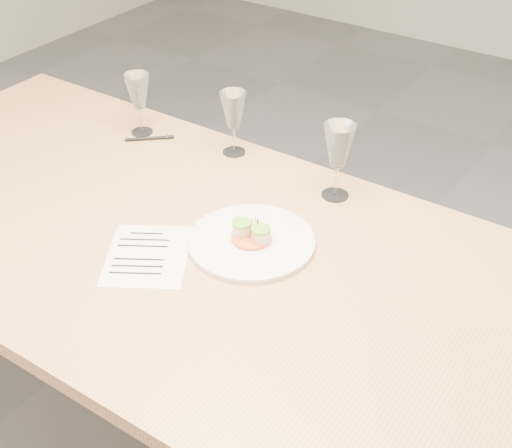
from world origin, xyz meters
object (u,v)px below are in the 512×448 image
Objects in this scene: dinner_plate at (252,241)px; wine_glass_1 at (233,111)px; ballpoint_pen at (150,138)px; wine_glass_0 at (138,93)px; dining_table at (225,278)px; wine_glass_2 at (339,147)px; recipe_sheet at (147,255)px.

wine_glass_1 is (-0.30, 0.35, 0.12)m from dinner_plate.
ballpoint_pen is 0.61× the size of wine_glass_0.
wine_glass_0 is at bearing -169.20° from wine_glass_1.
dining_table is 11.27× the size of wine_glass_2.
recipe_sheet is 2.61× the size of ballpoint_pen.
dinner_plate is 0.48m from wine_glass_1.
wine_glass_0 is 0.91× the size of wine_glass_2.
wine_glass_2 is (0.24, 0.49, 0.15)m from recipe_sheet.
wine_glass_1 is at bearing 123.15° from dining_table.
wine_glass_1 reaches higher than ballpoint_pen.
ballpoint_pen is 0.56× the size of wine_glass_2.
dinner_plate is 2.64× the size of ballpoint_pen.
wine_glass_1 is at bearing 10.80° from wine_glass_0.
wine_glass_0 reaches higher than dinner_plate.
wine_glass_2 is at bearing 1.87° from wine_glass_0.
dinner_plate is at bearing -48.92° from wine_glass_1.
dinner_plate is at bearing -101.23° from wine_glass_2.
wine_glass_1 is (0.26, 0.08, 0.13)m from ballpoint_pen.
dinner_plate is 1.47× the size of wine_glass_2.
wine_glass_1 reaches higher than dinner_plate.
recipe_sheet is at bearing -116.61° from wine_glass_2.
dining_table is 12.39× the size of wine_glass_0.
wine_glass_2 reaches higher than wine_glass_0.
dining_table is at bearing -110.23° from dinner_plate.
recipe_sheet reaches higher than dining_table.
wine_glass_2 reaches higher than dining_table.
wine_glass_1 is (-0.28, 0.42, 0.20)m from dining_table.
ballpoint_pen is at bearing 154.77° from dinner_plate.
wine_glass_2 is (0.36, -0.04, 0.01)m from wine_glass_1.
ballpoint_pen reaches higher than recipe_sheet.
recipe_sheet is 1.46× the size of wine_glass_2.
wine_glass_2 reaches higher than ballpoint_pen.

